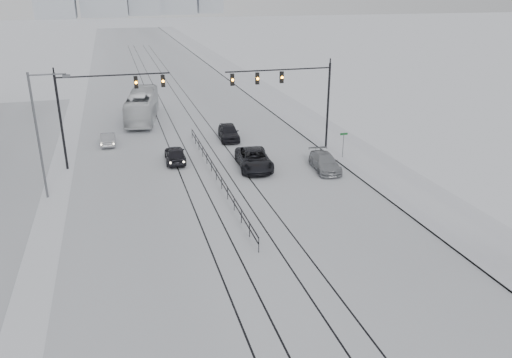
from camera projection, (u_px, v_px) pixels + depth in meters
name	position (u px, v px, depth m)	size (l,w,h in m)	color
road	(171.00, 101.00, 66.33)	(22.00, 260.00, 0.02)	silver
sidewalk_east	(268.00, 95.00, 69.76)	(5.00, 260.00, 0.16)	silver
curb	(251.00, 96.00, 69.14)	(0.10, 260.00, 0.12)	gray
tram_rails	(196.00, 144.00, 48.39)	(5.30, 180.00, 0.01)	black
traffic_mast_ne	(294.00, 90.00, 43.92)	(9.60, 0.37, 8.00)	black
traffic_mast_nw	(97.00, 101.00, 40.62)	(9.10, 0.37, 8.00)	black
street_light_west	(41.00, 127.00, 34.43)	(2.73, 0.25, 9.00)	#595B60
median_fence	(216.00, 174.00, 39.24)	(0.06, 24.00, 1.00)	black
street_sign	(343.00, 142.00, 43.67)	(0.70, 0.06, 2.40)	#595B60
sedan_sb_inner	(175.00, 154.00, 43.17)	(1.71, 4.25, 1.45)	black
sedan_sb_outer	(108.00, 139.00, 47.93)	(1.29, 3.69, 1.22)	#9D9FA4
sedan_nb_front	(254.00, 159.00, 41.71)	(2.60, 5.65, 1.57)	black
sedan_nb_right	(325.00, 162.00, 41.33)	(1.89, 4.65, 1.35)	#93969A
sedan_nb_far	(229.00, 132.00, 49.55)	(1.84, 4.57, 1.56)	black
box_truck	(142.00, 106.00, 56.48)	(2.75, 11.75, 3.27)	silver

